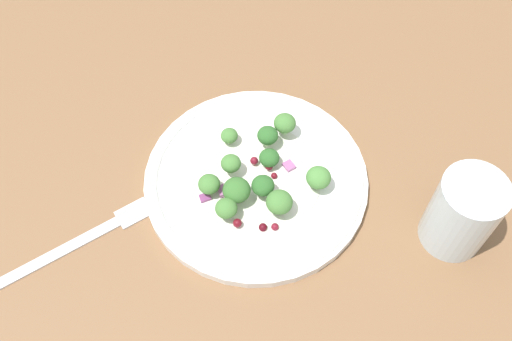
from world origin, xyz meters
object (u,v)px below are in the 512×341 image
at_px(plate, 256,179).
at_px(water_glass, 462,213).
at_px(fork, 79,241).
at_px(broccoli_floret_2, 269,158).
at_px(broccoli_floret_1, 263,187).
at_px(broccoli_floret_0, 237,190).

xyz_separation_m(plate, water_glass, (0.05, 0.21, 0.04)).
bearing_deg(fork, broccoli_floret_2, 117.65).
height_order(broccoli_floret_2, water_glass, water_glass).
height_order(broccoli_floret_1, water_glass, water_glass).
bearing_deg(fork, broccoli_floret_0, 108.62).
height_order(broccoli_floret_2, fork, broccoli_floret_2).
distance_m(broccoli_floret_0, broccoli_floret_2, 0.06).
relative_size(broccoli_floret_1, water_glass, 0.26).
bearing_deg(broccoli_floret_1, plate, -159.82).
xyz_separation_m(broccoli_floret_0, broccoli_floret_1, (-0.01, 0.03, -0.00)).
xyz_separation_m(broccoli_floret_0, broccoli_floret_2, (-0.05, 0.03, -0.01)).
height_order(plate, broccoli_floret_2, broccoli_floret_2).
relative_size(plate, broccoli_floret_2, 10.80).
bearing_deg(broccoli_floret_1, broccoli_floret_0, -77.85).
height_order(plate, broccoli_floret_1, broccoli_floret_1).
distance_m(broccoli_floret_0, fork, 0.17).
bearing_deg(broccoli_floret_2, water_glass, 71.19).
height_order(plate, water_glass, water_glass).
relative_size(plate, fork, 1.54).
bearing_deg(broccoli_floret_1, fork, -72.28).
bearing_deg(broccoli_floret_2, broccoli_floret_1, -6.52).
distance_m(plate, broccoli_floret_1, 0.03).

